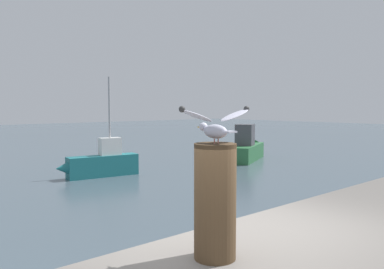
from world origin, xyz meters
The scene contains 4 objects.
mooring_post centered at (-0.53, -0.58, 2.11)m, with size 0.30×0.30×0.83m, color #4C3823.
seagull centered at (-0.53, -0.58, 2.66)m, with size 0.64×0.39×0.27m.
boat_teal centered at (4.97, 11.41, 0.54)m, with size 3.30×1.04×3.95m.
boat_green centered at (13.26, 10.91, 0.55)m, with size 4.34×2.90×1.93m.
Camera 1 is at (-2.48, -2.55, 2.79)m, focal length 36.75 mm.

